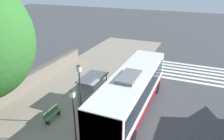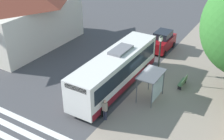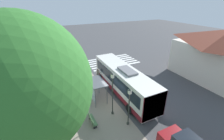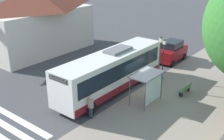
# 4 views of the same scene
# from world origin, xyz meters

# --- Properties ---
(ground_plane) EXTENTS (120.00, 120.00, 0.00)m
(ground_plane) POSITION_xyz_m (0.00, 0.00, 0.00)
(ground_plane) COLOR #424244
(ground_plane) RESTS_ON ground
(sidewalk_plaza) EXTENTS (9.00, 44.00, 0.02)m
(sidewalk_plaza) POSITION_xyz_m (-4.50, 0.00, 0.01)
(sidewalk_plaza) COLOR gray
(sidewalk_plaza) RESTS_ON ground
(crosswalk_stripes) EXTENTS (9.00, 5.25, 0.01)m
(crosswalk_stripes) POSITION_xyz_m (5.00, 11.22, 0.00)
(crosswalk_stripes) COLOR silver
(crosswalk_stripes) RESTS_ON ground
(stone_wall) EXTENTS (0.60, 20.00, 1.42)m
(stone_wall) POSITION_xyz_m (-8.55, 0.00, 0.72)
(stone_wall) COLOR #6B6356
(stone_wall) RESTS_ON ground
(bus) EXTENTS (2.65, 11.16, 3.47)m
(bus) POSITION_xyz_m (1.59, 1.36, 1.80)
(bus) COLOR silver
(bus) RESTS_ON ground
(bus_shelter) EXTENTS (1.62, 2.70, 2.40)m
(bus_shelter) POSITION_xyz_m (-1.84, 1.38, 1.98)
(bus_shelter) COLOR #515459
(bus_shelter) RESTS_ON ground
(pedestrian) EXTENTS (0.34, 0.24, 1.79)m
(pedestrian) POSITION_xyz_m (0.02, 5.66, 1.06)
(pedestrian) COLOR #2D3347
(pedestrian) RESTS_ON ground
(bench) EXTENTS (0.40, 1.64, 0.88)m
(bench) POSITION_xyz_m (-3.45, -1.84, 0.48)
(bench) COLOR #4C7247
(bench) RESTS_ON ground
(street_lamp_near) EXTENTS (0.28, 0.28, 3.82)m
(street_lamp_near) POSITION_xyz_m (-0.52, -3.31, 2.28)
(street_lamp_near) COLOR #2D332D
(street_lamp_near) RESTS_ON ground
(street_lamp_far) EXTENTS (0.28, 0.28, 4.56)m
(street_lamp_far) POSITION_xyz_m (-1.17, -1.41, 2.69)
(street_lamp_far) COLOR #2D332D
(street_lamp_far) RESTS_ON ground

